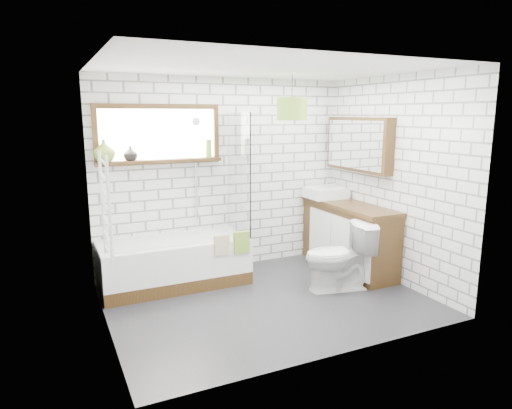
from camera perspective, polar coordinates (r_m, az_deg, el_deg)
name	(u,v)px	position (r m, az deg, el deg)	size (l,w,h in m)	color
floor	(268,301)	(5.20, 1.49, -11.94)	(3.40, 2.60, 0.01)	#232327
ceiling	(269,67)	(4.80, 1.65, 16.79)	(3.40, 2.60, 0.01)	white
wall_back	(224,175)	(6.02, -4.02, 3.67)	(3.40, 0.01, 2.50)	white
wall_front	(341,214)	(3.74, 10.57, -1.15)	(3.40, 0.01, 2.50)	white
wall_left	(100,203)	(4.36, -18.87, 0.19)	(0.01, 2.60, 2.50)	white
wall_right	(394,180)	(5.80, 16.81, 2.93)	(0.01, 2.60, 2.50)	white
window	(159,134)	(5.68, -12.04, 8.57)	(1.52, 0.16, 0.68)	#321F0D
towel_radiator	(106,208)	(4.38, -18.24, -0.41)	(0.06, 0.52, 1.00)	white
mirror_cabinet	(359,144)	(6.17, 12.70, 7.34)	(0.16, 1.20, 0.70)	#321F0D
shower_riser	(196,170)	(5.84, -7.54, 4.35)	(0.02, 0.02, 1.30)	silver
bathtub	(174,262)	(5.64, -10.19, -7.13)	(1.74, 0.77, 0.56)	white
shower_screen	(238,174)	(5.67, -2.21, 3.87)	(0.02, 0.72, 1.50)	white
towel_green	(241,242)	(5.43, -1.84, -4.76)	(0.19, 0.05, 0.26)	olive
towel_beige	(222,245)	(5.34, -4.32, -5.07)	(0.18, 0.05, 0.24)	tan
vanity	(348,236)	(6.19, 11.47, -3.92)	(0.50, 1.56, 0.89)	#321F0D
basin	(326,193)	(6.43, 8.69, 1.49)	(0.51, 0.44, 0.15)	white
tap	(335,188)	(6.51, 9.88, 2.04)	(0.03, 0.03, 0.15)	silver
toilet	(339,257)	(5.45, 10.29, -6.43)	(0.79, 0.45, 0.81)	white
vase_olive	(104,152)	(5.55, -18.46, 6.21)	(0.25, 0.25, 0.26)	olive
vase_dark	(131,155)	(5.60, -15.41, 6.00)	(0.17, 0.17, 0.18)	black
bottle	(209,150)	(5.84, -5.93, 6.78)	(0.07, 0.07, 0.23)	olive
pendant	(292,109)	(5.58, 4.49, 11.82)	(0.36, 0.36, 0.27)	olive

